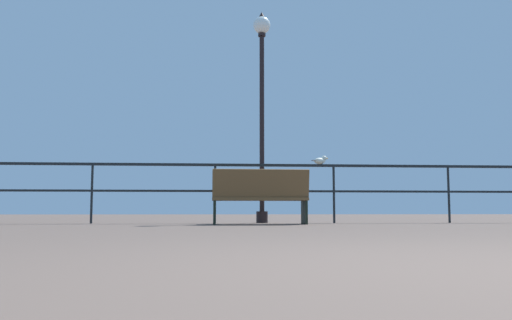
# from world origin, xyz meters

# --- Properties ---
(pier_railing) EXTENTS (24.77, 0.05, 1.11)m
(pier_railing) POSITION_xyz_m (-0.00, 7.95, 0.82)
(pier_railing) COLOR black
(pier_railing) RESTS_ON ground_plane
(bench_near_left) EXTENTS (1.64, 0.69, 0.93)m
(bench_near_left) POSITION_xyz_m (-0.35, 7.08, 0.50)
(bench_near_left) COLOR brown
(bench_near_left) RESTS_ON ground_plane
(lamppost_center) EXTENTS (0.34, 0.34, 4.14)m
(lamppost_center) POSITION_xyz_m (-0.23, 8.15, 2.70)
(lamppost_center) COLOR black
(lamppost_center) RESTS_ON ground_plane
(seagull_on_rail) EXTENTS (0.35, 0.21, 0.17)m
(seagull_on_rail) POSITION_xyz_m (0.87, 7.96, 1.19)
(seagull_on_rail) COLOR silver
(seagull_on_rail) RESTS_ON pier_railing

